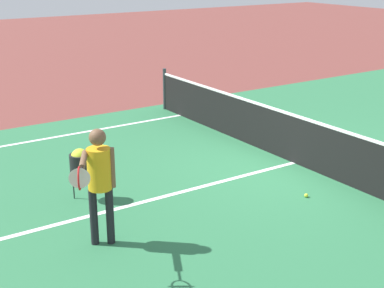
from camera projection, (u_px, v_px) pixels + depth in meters
ground_plane at (294, 163)px, 10.76m from camera, size 60.00×60.00×0.00m
court_surface_inbounds at (294, 163)px, 10.76m from camera, size 10.62×24.40×0.00m
line_center_service at (149, 200)px, 9.08m from camera, size 0.10×6.40×0.01m
net at (295, 139)px, 10.60m from camera, size 9.81×0.09×1.07m
player_near at (99, 175)px, 7.37m from camera, size 1.02×0.87×1.66m
ball_hopper at (80, 161)px, 8.92m from camera, size 0.34×0.34×0.87m
tennis_ball_near_net at (306, 195)px, 9.20m from camera, size 0.07×0.07×0.07m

